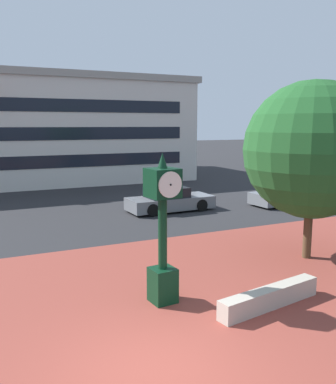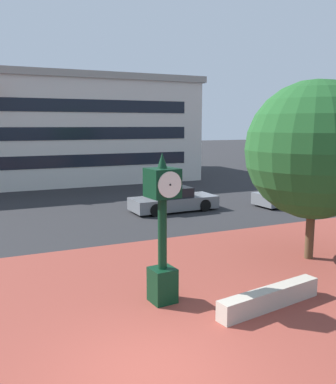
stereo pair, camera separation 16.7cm
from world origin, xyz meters
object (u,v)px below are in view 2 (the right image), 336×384
object	(u,v)px
street_clock	(162,229)
car_street_near	(173,200)
car_street_far	(291,195)
plaza_tree	(317,153)

from	to	relation	value
street_clock	car_street_near	distance (m)	11.57
car_street_near	car_street_far	bearing A→B (deg)	78.44
plaza_tree	car_street_near	size ratio (longest dim) A/B	1.29
plaza_tree	street_clock	bearing A→B (deg)	-167.91
plaza_tree	car_street_far	world-z (taller)	plaza_tree
car_street_near	car_street_far	xyz separation A→B (m)	(6.89, -1.22, -0.00)
car_street_near	car_street_far	world-z (taller)	same
plaza_tree	car_street_far	size ratio (longest dim) A/B	1.32
street_clock	car_street_near	xyz separation A→B (m)	(5.07, 10.31, -1.37)
car_street_near	street_clock	bearing A→B (deg)	-27.68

